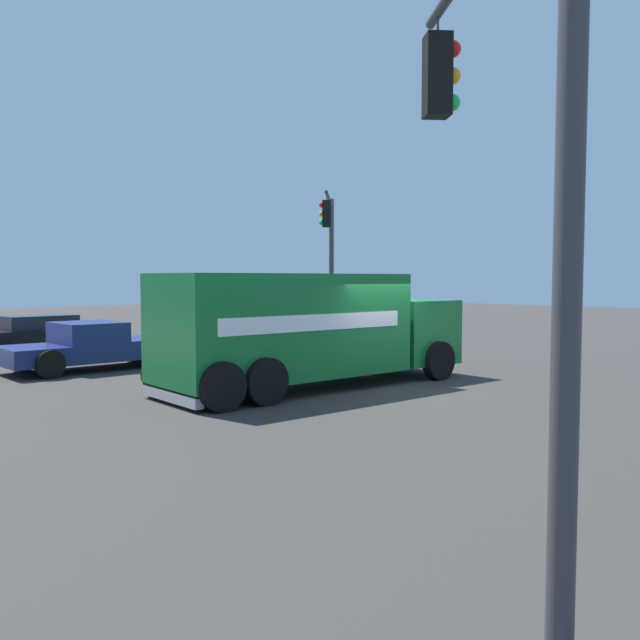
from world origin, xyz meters
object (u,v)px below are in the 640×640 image
Objects in this scene: delivery_truck at (309,328)px; traffic_light_secondary at (507,127)px; traffic_light_primary at (330,247)px; sedan_black at (35,334)px; pickup_navy at (95,344)px.

traffic_light_secondary is at bearing 144.05° from delivery_truck.
traffic_light_primary is 1.36× the size of sedan_black.
delivery_truck is 10.71m from traffic_light_secondary.
traffic_light_secondary is at bearing 137.10° from traffic_light_primary.
delivery_truck is 1.40× the size of traffic_light_primary.
traffic_light_primary is at bearing -42.90° from traffic_light_secondary.
traffic_light_secondary reaches higher than traffic_light_primary.
pickup_navy is at bearing 90.01° from traffic_light_primary.
traffic_light_primary is 20.70m from traffic_light_secondary.
sedan_black is (5.90, 9.20, -3.26)m from traffic_light_primary.
traffic_light_secondary reaches higher than delivery_truck.
delivery_truck reaches higher than pickup_navy.
traffic_light_secondary is 16.02m from pickup_navy.
pickup_navy reaches higher than sedan_black.
pickup_navy is (6.73, 2.02, -0.71)m from delivery_truck.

